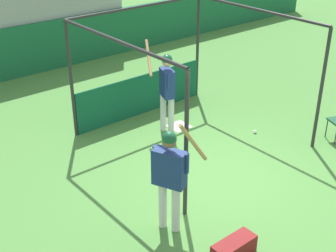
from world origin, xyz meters
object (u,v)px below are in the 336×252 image
(player_batter, at_px, (166,86))
(baseball, at_px, (255,132))
(equipment_bag, at_px, (234,249))
(player_waiting, at_px, (170,172))

(player_batter, relative_size, baseball, 26.27)
(player_batter, bearing_deg, equipment_bag, 175.21)
(player_waiting, xyz_separation_m, baseball, (3.49, 1.28, -1.00))
(equipment_bag, height_order, baseball, equipment_bag)
(player_waiting, distance_m, equipment_bag, 1.43)
(baseball, bearing_deg, equipment_bag, -143.48)
(player_batter, bearing_deg, baseball, -111.48)
(player_waiting, height_order, baseball, player_waiting)
(player_batter, relative_size, player_waiting, 0.97)
(equipment_bag, relative_size, baseball, 9.46)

